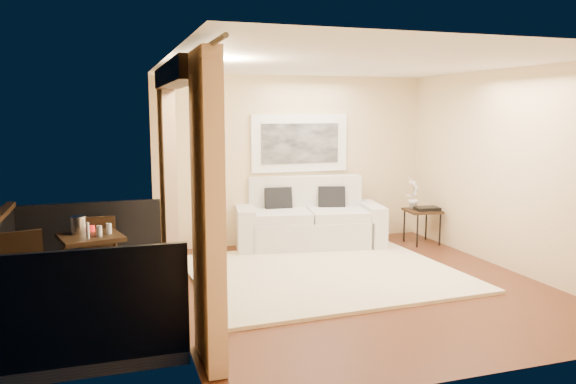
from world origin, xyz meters
name	(u,v)px	position (x,y,z in m)	size (l,w,h in m)	color
floor	(357,285)	(0.00, 0.00, 0.00)	(5.00, 5.00, 0.00)	#592C1A
room_shell	(178,75)	(-2.13, 0.00, 2.52)	(5.00, 6.40, 5.00)	white
balcony	(71,299)	(-3.31, 0.00, 0.18)	(1.81, 2.60, 1.17)	#605B56
curtains	(183,185)	(-2.11, 0.00, 1.34)	(0.16, 4.80, 2.64)	#DDAF88
artwork	(300,143)	(0.10, 2.46, 1.62)	(1.62, 0.07, 0.92)	white
rug	(324,273)	(-0.23, 0.55, 0.02)	(3.38, 2.94, 0.04)	#FCEFCA
sofa	(308,222)	(0.11, 2.10, 0.39)	(2.41, 1.34, 1.09)	silver
side_table	(422,213)	(1.93, 1.69, 0.50)	(0.57, 0.57, 0.56)	black
tray	(427,208)	(1.98, 1.65, 0.59)	(0.38, 0.28, 0.05)	black
orchid	(413,193)	(1.82, 1.81, 0.82)	(0.28, 0.19, 0.52)	white
bistro_table	(91,242)	(-3.10, 0.42, 0.68)	(0.78, 0.78, 0.76)	black
balcony_chair_far	(100,246)	(-3.01, 0.91, 0.51)	(0.41, 0.42, 0.89)	black
balcony_chair_near	(22,274)	(-3.72, -0.28, 0.56)	(0.50, 0.50, 0.97)	black
ice_bucket	(78,225)	(-3.23, 0.55, 0.86)	(0.18, 0.18, 0.20)	silver
candle	(92,229)	(-3.08, 0.60, 0.80)	(0.06, 0.06, 0.07)	red
vase	(88,231)	(-3.12, 0.24, 0.85)	(0.04, 0.04, 0.18)	silver
glass_a	(99,231)	(-3.00, 0.32, 0.82)	(0.06, 0.06, 0.12)	silver
glass_b	(109,229)	(-2.90, 0.42, 0.82)	(0.06, 0.06, 0.12)	silver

